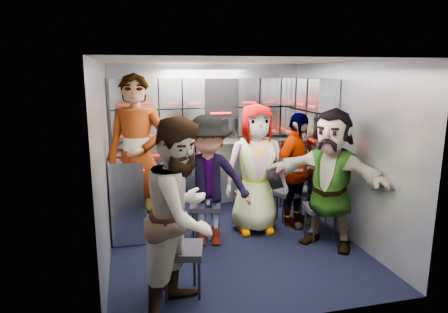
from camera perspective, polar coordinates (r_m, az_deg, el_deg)
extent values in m
plane|color=black|center=(4.82, 1.36, -12.39)|extent=(3.00, 3.00, 0.00)
cube|color=#8E929B|center=(5.92, -2.40, 2.91)|extent=(2.80, 0.04, 2.10)
cube|color=#8E929B|center=(4.34, -16.72, -1.03)|extent=(0.04, 3.00, 2.10)
cube|color=#8E929B|center=(5.03, 17.01, 0.72)|extent=(0.04, 3.00, 2.10)
cube|color=silver|center=(4.38, 1.50, 13.45)|extent=(2.80, 3.00, 0.02)
cube|color=#9297A0|center=(5.83, -1.94, -2.80)|extent=(2.68, 0.38, 0.99)
cube|color=#9297A0|center=(5.02, -13.65, -5.66)|extent=(0.38, 0.76, 0.99)
cube|color=silver|center=(5.72, -1.97, 2.24)|extent=(2.68, 0.42, 0.03)
cube|color=#9297A0|center=(5.72, -2.13, 7.03)|extent=(2.68, 0.28, 0.82)
cube|color=#9297A0|center=(5.50, 12.22, 6.57)|extent=(0.28, 1.00, 0.82)
cube|color=#9297A0|center=(5.60, 12.22, -3.67)|extent=(0.28, 1.20, 1.00)
cube|color=#B7180E|center=(5.55, -1.54, 0.52)|extent=(2.60, 0.02, 0.03)
cube|color=black|center=(3.67, -6.26, -13.16)|extent=(0.47, 0.45, 0.06)
cylinder|color=black|center=(3.65, -8.26, -17.38)|extent=(0.02, 0.02, 0.41)
cylinder|color=black|center=(3.69, -3.57, -16.98)|extent=(0.02, 0.02, 0.41)
cylinder|color=black|center=(3.87, -8.65, -15.59)|extent=(0.02, 0.02, 0.41)
cylinder|color=black|center=(3.90, -4.25, -15.24)|extent=(0.02, 0.02, 0.41)
cube|color=black|center=(4.85, -2.67, -7.09)|extent=(0.44, 0.42, 0.06)
cylinder|color=black|center=(4.80, -3.97, -10.03)|extent=(0.02, 0.02, 0.38)
cylinder|color=black|center=(4.85, -0.80, -9.76)|extent=(0.02, 0.02, 0.38)
cylinder|color=black|center=(5.01, -4.43, -9.05)|extent=(0.02, 0.02, 0.38)
cylinder|color=black|center=(5.05, -1.39, -8.81)|extent=(0.02, 0.02, 0.38)
cube|color=black|center=(5.24, 3.88, -5.53)|extent=(0.38, 0.36, 0.06)
cylinder|color=black|center=(5.16, 2.78, -8.32)|extent=(0.02, 0.02, 0.39)
cylinder|color=black|center=(5.24, 5.69, -8.04)|extent=(0.02, 0.02, 0.39)
cylinder|color=black|center=(5.37, 2.06, -7.47)|extent=(0.02, 0.02, 0.39)
cylinder|color=black|center=(5.45, 4.86, -7.22)|extent=(0.02, 0.02, 0.39)
cube|color=black|center=(5.48, 9.32, -5.16)|extent=(0.44, 0.42, 0.05)
cylinder|color=black|center=(5.40, 8.44, -7.65)|extent=(0.02, 0.02, 0.37)
cylinder|color=black|center=(5.50, 10.94, -7.37)|extent=(0.02, 0.02, 0.37)
cylinder|color=black|center=(5.59, 7.59, -6.92)|extent=(0.02, 0.02, 0.37)
cylinder|color=black|center=(5.69, 10.01, -6.67)|extent=(0.02, 0.02, 0.37)
cube|color=black|center=(4.94, 13.65, -7.16)|extent=(0.41, 0.39, 0.06)
cylinder|color=black|center=(4.86, 12.74, -10.05)|extent=(0.02, 0.02, 0.38)
cylinder|color=black|center=(4.98, 15.50, -9.65)|extent=(0.02, 0.02, 0.38)
cylinder|color=black|center=(5.05, 11.59, -9.14)|extent=(0.02, 0.02, 0.38)
cylinder|color=black|center=(5.16, 14.27, -8.78)|extent=(0.02, 0.02, 0.38)
imported|color=black|center=(4.79, -12.26, -0.32)|extent=(0.83, 0.67, 1.98)
imported|color=black|center=(3.36, -6.00, -8.42)|extent=(0.96, 1.01, 1.65)
imported|color=black|center=(4.57, -2.28, -3.57)|extent=(1.07, 0.73, 1.52)
imported|color=black|center=(4.96, 4.58, -1.78)|extent=(0.83, 0.57, 1.62)
imported|color=black|center=(5.22, 10.23, -1.95)|extent=(0.93, 0.78, 1.49)
imported|color=black|center=(4.67, 14.91, -3.14)|extent=(1.34, 1.43, 1.60)
cylinder|color=white|center=(5.61, -4.31, 3.35)|extent=(0.07, 0.07, 0.23)
cylinder|color=white|center=(5.60, -4.73, 3.38)|extent=(0.06, 0.06, 0.24)
cylinder|color=white|center=(5.77, 3.04, 3.81)|extent=(0.06, 0.06, 0.27)
cylinder|color=tan|center=(5.58, -6.31, 2.60)|extent=(0.08, 0.08, 0.10)
cylinder|color=tan|center=(6.03, 9.86, 3.23)|extent=(0.07, 0.07, 0.11)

